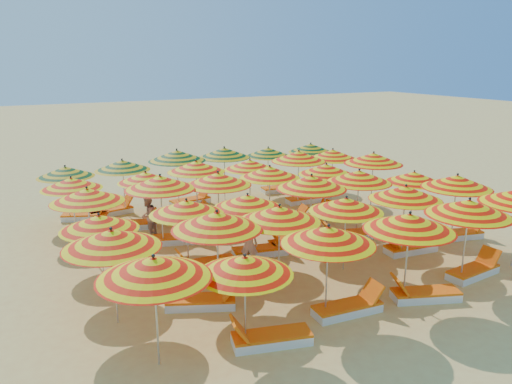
% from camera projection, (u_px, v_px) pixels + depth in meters
% --- Properties ---
extents(ground, '(120.00, 120.00, 0.00)m').
position_uv_depth(ground, '(263.00, 241.00, 16.80)').
color(ground, '#E3C265').
rests_on(ground, ground).
extents(umbrella_0, '(2.82, 2.82, 2.37)m').
position_uv_depth(umbrella_0, '(154.00, 268.00, 9.48)').
color(umbrella_0, silver).
rests_on(umbrella_0, ground).
extents(umbrella_1, '(2.16, 2.16, 2.13)m').
position_uv_depth(umbrella_1, '(245.00, 265.00, 10.15)').
color(umbrella_1, silver).
rests_on(umbrella_1, ground).
extents(umbrella_2, '(2.55, 2.55, 2.33)m').
position_uv_depth(umbrella_2, '(328.00, 235.00, 11.34)').
color(umbrella_2, silver).
rests_on(umbrella_2, ground).
extents(umbrella_3, '(2.94, 2.94, 2.38)m').
position_uv_depth(umbrella_3, '(409.00, 222.00, 12.12)').
color(umbrella_3, silver).
rests_on(umbrella_3, ground).
extents(umbrella_4, '(2.87, 2.87, 2.41)m').
position_uv_depth(umbrella_4, '(469.00, 208.00, 13.23)').
color(umbrella_4, silver).
rests_on(umbrella_4, ground).
extents(umbrella_6, '(2.66, 2.66, 2.35)m').
position_uv_depth(umbrella_6, '(112.00, 239.00, 11.08)').
color(umbrella_6, silver).
rests_on(umbrella_6, ground).
extents(umbrella_7, '(2.95, 2.95, 2.40)m').
position_uv_depth(umbrella_7, '(217.00, 221.00, 12.18)').
color(umbrella_7, silver).
rests_on(umbrella_7, ground).
extents(umbrella_8, '(2.23, 2.23, 2.32)m').
position_uv_depth(umbrella_8, '(279.00, 214.00, 12.96)').
color(umbrella_8, silver).
rests_on(umbrella_8, ground).
extents(umbrella_9, '(2.69, 2.69, 2.23)m').
position_uv_depth(umbrella_9, '(346.00, 205.00, 14.04)').
color(umbrella_9, silver).
rests_on(umbrella_9, ground).
extents(umbrella_10, '(2.71, 2.71, 2.33)m').
position_uv_depth(umbrella_10, '(406.00, 193.00, 14.94)').
color(umbrella_10, silver).
rests_on(umbrella_10, ground).
extents(umbrella_11, '(2.64, 2.64, 2.39)m').
position_uv_depth(umbrella_11, '(457.00, 182.00, 16.09)').
color(umbrella_11, silver).
rests_on(umbrella_11, ground).
extents(umbrella_12, '(2.08, 2.08, 2.14)m').
position_uv_depth(umbrella_12, '(99.00, 222.00, 12.78)').
color(umbrella_12, silver).
rests_on(umbrella_12, ground).
extents(umbrella_13, '(2.42, 2.42, 2.21)m').
position_uv_depth(umbrella_13, '(186.00, 207.00, 13.87)').
color(umbrella_13, silver).
rests_on(umbrella_13, ground).
extents(umbrella_14, '(2.43, 2.43, 2.15)m').
position_uv_depth(umbrella_14, '(248.00, 201.00, 14.67)').
color(umbrella_14, silver).
rests_on(umbrella_14, ground).
extents(umbrella_15, '(2.94, 2.94, 2.41)m').
position_uv_depth(umbrella_15, '(311.00, 182.00, 15.95)').
color(umbrella_15, silver).
rests_on(umbrella_15, ground).
extents(umbrella_16, '(2.96, 2.96, 2.37)m').
position_uv_depth(umbrella_16, '(359.00, 177.00, 16.89)').
color(umbrella_16, silver).
rests_on(umbrella_16, ground).
extents(umbrella_17, '(2.56, 2.56, 2.14)m').
position_uv_depth(umbrella_17, '(414.00, 177.00, 17.68)').
color(umbrella_17, silver).
rests_on(umbrella_17, ground).
extents(umbrella_18, '(2.58, 2.58, 2.33)m').
position_uv_depth(umbrella_18, '(87.00, 195.00, 14.70)').
color(umbrella_18, silver).
rests_on(umbrella_18, ground).
extents(umbrella_19, '(2.44, 2.44, 2.43)m').
position_uv_depth(umbrella_19, '(160.00, 183.00, 15.86)').
color(umbrella_19, silver).
rests_on(umbrella_19, ground).
extents(umbrella_20, '(2.30, 2.30, 2.37)m').
position_uv_depth(umbrella_20, '(218.00, 179.00, 16.54)').
color(umbrella_20, silver).
rests_on(umbrella_20, ground).
extents(umbrella_21, '(2.67, 2.67, 2.31)m').
position_uv_depth(umbrella_21, '(270.00, 172.00, 17.80)').
color(umbrella_21, silver).
rests_on(umbrella_21, ground).
extents(umbrella_22, '(2.36, 2.36, 2.20)m').
position_uv_depth(umbrella_22, '(326.00, 169.00, 18.70)').
color(umbrella_22, silver).
rests_on(umbrella_22, ground).
extents(umbrella_23, '(2.99, 2.99, 2.46)m').
position_uv_depth(umbrella_23, '(373.00, 158.00, 19.58)').
color(umbrella_23, silver).
rests_on(umbrella_23, ground).
extents(umbrella_24, '(2.09, 2.09, 2.15)m').
position_uv_depth(umbrella_24, '(71.00, 183.00, 16.75)').
color(umbrella_24, silver).
rests_on(umbrella_24, ground).
extents(umbrella_25, '(2.48, 2.48, 2.11)m').
position_uv_depth(umbrella_25, '(146.00, 177.00, 17.78)').
color(umbrella_25, silver).
rests_on(umbrella_25, ground).
extents(umbrella_26, '(2.53, 2.53, 2.31)m').
position_uv_depth(umbrella_26, '(196.00, 167.00, 18.73)').
color(umbrella_26, silver).
rests_on(umbrella_26, ground).
extents(umbrella_27, '(2.55, 2.55, 2.16)m').
position_uv_depth(umbrella_27, '(250.00, 165.00, 19.71)').
color(umbrella_27, silver).
rests_on(umbrella_27, ground).
extents(umbrella_28, '(2.80, 2.80, 2.38)m').
position_uv_depth(umbrella_28, '(299.00, 156.00, 20.37)').
color(umbrella_28, silver).
rests_on(umbrella_28, ground).
extents(umbrella_29, '(2.41, 2.41, 2.27)m').
position_uv_depth(umbrella_29, '(333.00, 154.00, 21.35)').
color(umbrella_29, silver).
rests_on(umbrella_29, ground).
extents(umbrella_30, '(2.45, 2.45, 2.19)m').
position_uv_depth(umbrella_30, '(65.00, 172.00, 18.34)').
color(umbrella_30, silver).
rests_on(umbrella_30, ground).
extents(umbrella_31, '(2.68, 2.68, 2.24)m').
position_uv_depth(umbrella_31, '(122.00, 165.00, 19.25)').
color(umbrella_31, silver).
rests_on(umbrella_31, ground).
extents(umbrella_32, '(3.03, 3.03, 2.46)m').
position_uv_depth(umbrella_32, '(177.00, 156.00, 20.16)').
color(umbrella_32, silver).
rests_on(umbrella_32, ground).
extents(umbrella_33, '(2.42, 2.42, 2.36)m').
position_uv_depth(umbrella_33, '(224.00, 153.00, 21.30)').
color(umbrella_33, silver).
rests_on(umbrella_33, ground).
extents(umbrella_34, '(2.15, 2.15, 2.15)m').
position_uv_depth(umbrella_34, '(268.00, 152.00, 22.47)').
color(umbrella_34, silver).
rests_on(umbrella_34, ground).
extents(umbrella_35, '(2.69, 2.69, 2.20)m').
position_uv_depth(umbrella_35, '(311.00, 148.00, 23.22)').
color(umbrella_35, silver).
rests_on(umbrella_35, ground).
extents(lounger_0, '(1.82, 0.99, 0.69)m').
position_uv_depth(lounger_0, '(270.00, 338.00, 10.68)').
color(lounger_0, white).
rests_on(lounger_0, ground).
extents(lounger_1, '(1.77, 0.71, 0.69)m').
position_uv_depth(lounger_1, '(349.00, 307.00, 11.99)').
color(lounger_1, white).
rests_on(lounger_1, ground).
extents(lounger_2, '(1.83, 1.15, 0.69)m').
position_uv_depth(lounger_2, '(424.00, 294.00, 12.68)').
color(lounger_2, white).
rests_on(lounger_2, ground).
extents(lounger_3, '(1.78, 0.75, 0.69)m').
position_uv_depth(lounger_3, '(474.00, 271.00, 14.07)').
color(lounger_3, white).
rests_on(lounger_3, ground).
extents(lounger_4, '(1.82, 1.23, 0.69)m').
position_uv_depth(lounger_4, '(203.00, 301.00, 12.30)').
color(lounger_4, white).
rests_on(lounger_4, ground).
extents(lounger_5, '(1.78, 0.76, 0.69)m').
position_uv_depth(lounger_5, '(409.00, 248.00, 15.78)').
color(lounger_5, white).
rests_on(lounger_5, ground).
extents(lounger_6, '(1.82, 0.97, 0.69)m').
position_uv_depth(lounger_6, '(458.00, 234.00, 17.04)').
color(lounger_6, white).
rests_on(lounger_6, ground).
extents(lounger_7, '(1.76, 0.68, 0.69)m').
position_uv_depth(lounger_7, '(205.00, 264.00, 14.53)').
color(lounger_7, white).
rests_on(lounger_7, ground).
extents(lounger_8, '(1.81, 0.90, 0.69)m').
position_uv_depth(lounger_8, '(261.00, 250.00, 15.59)').
color(lounger_8, white).
rests_on(lounger_8, ground).
extents(lounger_9, '(1.79, 0.79, 0.69)m').
position_uv_depth(lounger_9, '(294.00, 243.00, 16.22)').
color(lounger_9, white).
rests_on(lounger_9, ground).
extents(lounger_10, '(1.82, 0.99, 0.69)m').
position_uv_depth(lounger_10, '(346.00, 235.00, 16.96)').
color(lounger_10, white).
rests_on(lounger_10, ground).
extents(lounger_11, '(1.83, 1.06, 0.69)m').
position_uv_depth(lounger_11, '(181.00, 238.00, 16.64)').
color(lounger_11, white).
rests_on(lounger_11, ground).
extents(lounger_12, '(1.80, 0.85, 0.69)m').
position_uv_depth(lounger_12, '(285.00, 221.00, 18.45)').
color(lounger_12, white).
rests_on(lounger_12, ground).
extents(lounger_13, '(1.82, 0.96, 0.69)m').
position_uv_depth(lounger_13, '(314.00, 217.00, 18.90)').
color(lounger_13, white).
rests_on(lounger_13, ground).
extents(lounger_14, '(1.82, 1.02, 0.69)m').
position_uv_depth(lounger_14, '(134.00, 224.00, 18.05)').
color(lounger_14, white).
rests_on(lounger_14, ground).
extents(lounger_15, '(1.80, 0.85, 0.69)m').
position_uv_depth(lounger_15, '(185.00, 216.00, 19.00)').
color(lounger_15, white).
rests_on(lounger_15, ground).
extents(lounger_16, '(1.76, 0.68, 0.69)m').
position_uv_depth(lounger_16, '(307.00, 199.00, 21.33)').
color(lounger_16, white).
rests_on(lounger_16, ground).
extents(lounger_17, '(1.82, 1.20, 0.69)m').
position_uv_depth(lounger_17, '(87.00, 216.00, 19.02)').
color(lounger_17, white).
rests_on(lounger_17, ground).
extents(lounger_18, '(1.80, 0.85, 0.69)m').
position_uv_depth(lounger_18, '(112.00, 211.00, 19.64)').
color(lounger_18, white).
rests_on(lounger_18, ground).
extents(lounger_19, '(1.80, 0.84, 0.69)m').
position_uv_depth(lounger_19, '(191.00, 201.00, 21.07)').
color(lounger_19, white).
rests_on(lounger_19, ground).
extents(lounger_20, '(1.78, 0.76, 0.69)m').
position_uv_depth(lounger_20, '(281.00, 189.00, 23.04)').
color(lounger_20, white).
rests_on(lounger_20, ground).
extents(beachgoer_b, '(0.88, 0.88, 1.44)m').
position_uv_depth(beachgoer_b, '(148.00, 216.00, 17.13)').
color(beachgoer_b, tan).
rests_on(beachgoer_b, ground).
extents(beachgoer_a, '(0.61, 0.58, 1.40)m').
position_uv_depth(beachgoer_a, '(249.00, 244.00, 14.57)').
color(beachgoer_a, tan).
rests_on(beachgoer_a, ground).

